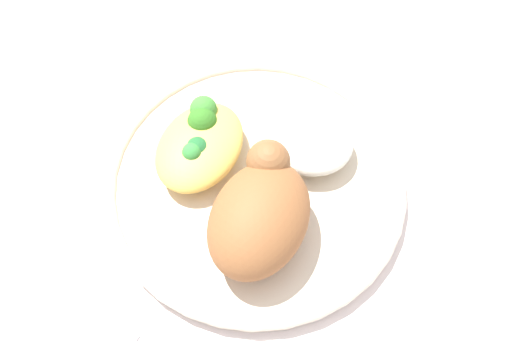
{
  "coord_description": "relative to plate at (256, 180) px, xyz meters",
  "views": [
    {
      "loc": [
        -0.21,
        -0.09,
        0.45
      ],
      "look_at": [
        0.0,
        0.0,
        0.03
      ],
      "focal_mm": 34.76,
      "sensor_mm": 36.0,
      "label": 1
    }
  ],
  "objects": [
    {
      "name": "mac_cheese_with_broccoli",
      "position": [
        0.01,
        0.06,
        0.03
      ],
      "size": [
        0.11,
        0.08,
        0.04
      ],
      "color": "#F1C053",
      "rests_on": "plate"
    },
    {
      "name": "rice_pile",
      "position": [
        0.05,
        -0.03,
        0.03
      ],
      "size": [
        0.08,
        0.09,
        0.03
      ],
      "primitive_type": "ellipsoid",
      "color": "silver",
      "rests_on": "plate"
    },
    {
      "name": "roasted_chicken",
      "position": [
        -0.05,
        -0.03,
        0.04
      ],
      "size": [
        0.13,
        0.08,
        0.06
      ],
      "color": "brown",
      "rests_on": "plate"
    },
    {
      "name": "ground_plane",
      "position": [
        0.0,
        0.0,
        -0.01
      ],
      "size": [
        2.0,
        2.0,
        0.0
      ],
      "primitive_type": "plane",
      "color": "silver"
    },
    {
      "name": "napkin",
      "position": [
        0.23,
        -0.05,
        -0.01
      ],
      "size": [
        0.11,
        0.13,
        0.0
      ],
      "primitive_type": "cube",
      "rotation": [
        0.0,
        0.0,
        0.14
      ],
      "color": "white",
      "rests_on": "ground_plane"
    },
    {
      "name": "plate",
      "position": [
        0.0,
        0.0,
        0.0
      ],
      "size": [
        0.3,
        0.3,
        0.02
      ],
      "color": "beige",
      "rests_on": "ground_plane"
    }
  ]
}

